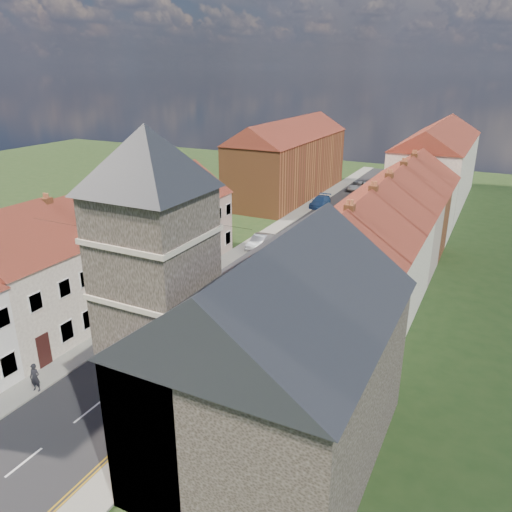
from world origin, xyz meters
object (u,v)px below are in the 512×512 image
at_px(car_near, 167,320).
at_px(car_mid, 260,241).
at_px(car_distant, 357,186).
at_px(pedestrian_left, 35,378).
at_px(car_far, 320,202).
at_px(church, 260,344).
at_px(lamppost, 207,238).
at_px(car_far_b, 337,236).

height_order(car_near, car_mid, car_near).
relative_size(car_distant, pedestrian_left, 2.76).
distance_m(car_far, car_distant, 11.22).
distance_m(church, car_far, 44.98).
bearing_deg(lamppost, church, -51.70).
bearing_deg(lamppost, car_mid, 85.63).
bearing_deg(car_distant, car_near, -91.28).
relative_size(car_distant, car_far_b, 1.06).
bearing_deg(car_mid, car_near, -85.44).
xyz_separation_m(church, car_far, (-12.55, 42.88, -5.22)).
bearing_deg(pedestrian_left, car_near, 62.51).
height_order(lamppost, car_far, lamppost).
distance_m(car_far, car_far_b, 13.73).
distance_m(car_distant, pedestrian_left, 55.33).
height_order(car_mid, car_distant, car_mid).
distance_m(lamppost, pedestrian_left, 18.17).
bearing_deg(car_distant, car_far_b, -80.12).
relative_size(car_near, car_far_b, 1.01).
relative_size(car_near, car_distant, 0.95).
relative_size(church, pedestrian_left, 9.23).
bearing_deg(car_mid, lamppost, -95.16).
bearing_deg(pedestrian_left, car_far, 75.81).
bearing_deg(lamppost, car_far_b, 63.75).
relative_size(lamppost, car_near, 1.39).
xyz_separation_m(car_distant, car_far_b, (4.59, -23.30, -0.01)).
distance_m(church, car_distant, 55.30).
relative_size(car_far, pedestrian_left, 2.76).
bearing_deg(car_near, car_mid, 80.19).
height_order(car_distant, pedestrian_left, pedestrian_left).
relative_size(church, car_near, 3.53).
distance_m(church, car_far_b, 31.75).
distance_m(car_far, pedestrian_left, 44.19).
distance_m(car_mid, car_far, 17.56).
bearing_deg(pedestrian_left, car_mid, 75.25).
height_order(lamppost, car_distant, lamppost).
height_order(car_near, pedestrian_left, pedestrian_left).
bearing_deg(car_mid, car_far, 89.33).
xyz_separation_m(car_mid, pedestrian_left, (-0.59, -26.63, 0.28)).
bearing_deg(car_distant, lamppost, -94.83).
bearing_deg(church, car_far_b, 101.55).
xyz_separation_m(lamppost, car_far, (0.62, 26.21, -2.88)).
bearing_deg(car_far, car_mid, -91.93).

